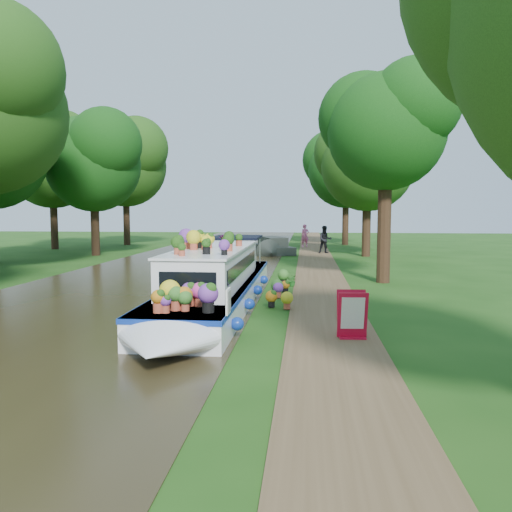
{
  "coord_description": "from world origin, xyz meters",
  "views": [
    {
      "loc": [
        0.55,
        -18.19,
        3.03
      ],
      "look_at": [
        -1.31,
        0.51,
        1.3
      ],
      "focal_mm": 35.0,
      "sensor_mm": 36.0,
      "label": 1
    }
  ],
  "objects_px": {
    "plant_boat": "(214,281)",
    "second_boat": "(273,247)",
    "sandwich_board": "(352,317)",
    "pedestrian_dark": "(325,240)",
    "pedestrian_pink": "(305,236)"
  },
  "relations": [
    {
      "from": "plant_boat",
      "to": "sandwich_board",
      "type": "distance_m",
      "value": 5.14
    },
    {
      "from": "pedestrian_dark",
      "to": "sandwich_board",
      "type": "bearing_deg",
      "value": -98.9
    },
    {
      "from": "plant_boat",
      "to": "second_boat",
      "type": "xyz_separation_m",
      "value": [
        0.5,
        19.77,
        -0.38
      ]
    },
    {
      "from": "pedestrian_pink",
      "to": "pedestrian_dark",
      "type": "height_order",
      "value": "pedestrian_dark"
    },
    {
      "from": "second_boat",
      "to": "pedestrian_dark",
      "type": "bearing_deg",
      "value": -17.32
    },
    {
      "from": "second_boat",
      "to": "sandwich_board",
      "type": "xyz_separation_m",
      "value": [
        3.41,
        -23.08,
        0.06
      ]
    },
    {
      "from": "plant_boat",
      "to": "second_boat",
      "type": "relative_size",
      "value": 2.13
    },
    {
      "from": "sandwich_board",
      "to": "pedestrian_dark",
      "type": "distance_m",
      "value": 23.29
    },
    {
      "from": "second_boat",
      "to": "pedestrian_dark",
      "type": "distance_m",
      "value": 3.69
    },
    {
      "from": "plant_boat",
      "to": "pedestrian_dark",
      "type": "xyz_separation_m",
      "value": [
        4.15,
        19.96,
        0.14
      ]
    },
    {
      "from": "plant_boat",
      "to": "second_boat",
      "type": "bearing_deg",
      "value": 88.55
    },
    {
      "from": "plant_boat",
      "to": "pedestrian_dark",
      "type": "height_order",
      "value": "plant_boat"
    },
    {
      "from": "pedestrian_dark",
      "to": "pedestrian_pink",
      "type": "bearing_deg",
      "value": 95.24
    },
    {
      "from": "pedestrian_pink",
      "to": "pedestrian_dark",
      "type": "xyz_separation_m",
      "value": [
        1.4,
        -5.81,
        0.03
      ]
    },
    {
      "from": "second_boat",
      "to": "pedestrian_pink",
      "type": "bearing_deg",
      "value": 49.03
    }
  ]
}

